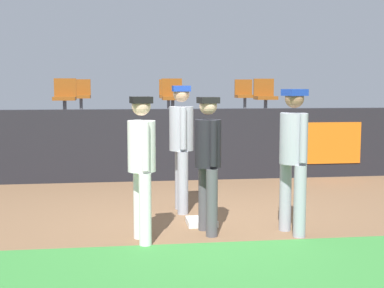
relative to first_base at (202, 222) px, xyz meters
name	(u,v)px	position (x,y,z in m)	size (l,w,h in m)	color
ground_plane	(203,224)	(0.02, 0.00, -0.04)	(60.00, 60.00, 0.00)	brown
grass_foreground_strip	(239,285)	(0.02, -2.26, -0.04)	(18.00, 2.80, 0.01)	#388438
first_base	(202,222)	(0.00, 0.00, 0.00)	(0.40, 0.40, 0.08)	white
player_fielder_home	(142,159)	(-0.83, -0.69, 0.98)	(0.39, 0.57, 1.76)	white
player_runner_visitor	(181,139)	(-0.19, 0.80, 1.06)	(0.36, 0.53, 1.89)	#9EA3AD
player_coach_visitor	(293,151)	(1.08, -0.59, 1.03)	(0.43, 0.50, 1.85)	#9EA3AD
player_umpire	(208,155)	(0.02, -0.43, 0.97)	(0.38, 0.49, 1.75)	#4C4C51
field_wall	(177,145)	(0.04, 3.54, 0.67)	(18.00, 0.26, 1.42)	black
bleacher_platform	(166,138)	(0.02, 6.11, 0.56)	(18.00, 4.80, 1.21)	#59595E
seat_front_left	(65,95)	(-2.29, 4.98, 1.64)	(0.48, 0.44, 0.84)	#4C4C51
seat_back_center	(168,94)	(0.15, 6.78, 1.64)	(0.45, 0.44, 0.84)	#4C4C51
seat_front_right	(265,95)	(2.22, 4.98, 1.64)	(0.47, 0.44, 0.84)	#4C4C51
seat_back_left	(81,94)	(-2.07, 6.78, 1.64)	(0.47, 0.44, 0.84)	#4C4C51
seat_front_center	(172,95)	(0.08, 4.98, 1.64)	(0.46, 0.44, 0.84)	#4C4C51
seat_back_right	(244,93)	(2.15, 6.78, 1.64)	(0.46, 0.44, 0.84)	#4C4C51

